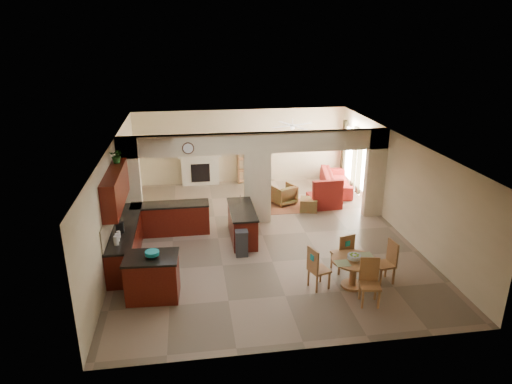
{
  "coord_description": "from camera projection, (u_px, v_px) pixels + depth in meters",
  "views": [
    {
      "loc": [
        -1.96,
        -11.81,
        5.67
      ],
      "look_at": [
        -0.14,
        0.3,
        1.23
      ],
      "focal_mm": 32.0,
      "sensor_mm": 36.0,
      "label": 1
    }
  ],
  "objects": [
    {
      "name": "partition_right_pier",
      "position": [
        375.0,
        173.0,
        14.15
      ],
      "size": [
        0.6,
        0.25,
        2.8
      ],
      "primitive_type": "cube",
      "color": "beige",
      "rests_on": "floor"
    },
    {
      "name": "chaise",
      "position": [
        324.0,
        201.0,
        15.25
      ],
      "size": [
        1.05,
        0.88,
        0.41
      ],
      "primitive_type": "cube",
      "rotation": [
        0.0,
        0.0,
        0.05
      ],
      "color": "maroon",
      "rests_on": "floor"
    },
    {
      "name": "wall_front",
      "position": [
        308.0,
        284.0,
        8.06
      ],
      "size": [
        8.0,
        0.0,
        8.0
      ],
      "primitive_type": "plane",
      "rotation": [
        -1.57,
        0.0,
        0.0
      ],
      "color": "beige",
      "rests_on": "floor"
    },
    {
      "name": "plant",
      "position": [
        117.0,
        156.0,
        11.7
      ],
      "size": [
        0.39,
        0.35,
        0.38
      ],
      "primitive_type": "imported",
      "rotation": [
        0.0,
        0.0,
        -0.14
      ],
      "color": "#144B15",
      "rests_on": "upper_cabinets"
    },
    {
      "name": "drape_a_left",
      "position": [
        373.0,
        172.0,
        14.9
      ],
      "size": [
        0.1,
        0.28,
        2.3
      ],
      "primitive_type": "cube",
      "color": "#43251B",
      "rests_on": "wall_right"
    },
    {
      "name": "ceiling_fan",
      "position": [
        292.0,
        125.0,
        15.31
      ],
      "size": [
        1.0,
        1.0,
        0.1
      ],
      "primitive_type": "cylinder",
      "color": "white",
      "rests_on": "ceiling"
    },
    {
      "name": "kitchen_island",
      "position": [
        153.0,
        277.0,
        10.0
      ],
      "size": [
        1.21,
        0.9,
        1.01
      ],
      "rotation": [
        0.0,
        0.0,
        -0.06
      ],
      "color": "#410C07",
      "rests_on": "floor"
    },
    {
      "name": "partition_header",
      "position": [
        257.0,
        143.0,
        13.26
      ],
      "size": [
        8.0,
        0.25,
        0.6
      ],
      "primitive_type": "cube",
      "color": "beige",
      "rests_on": "partition_center_pier"
    },
    {
      "name": "sofa",
      "position": [
        336.0,
        181.0,
        16.76
      ],
      "size": [
        2.56,
        1.39,
        0.71
      ],
      "primitive_type": "imported",
      "rotation": [
        0.0,
        0.0,
        1.38
      ],
      "color": "maroon",
      "rests_on": "floor"
    },
    {
      "name": "window_b",
      "position": [
        350.0,
        154.0,
        17.04
      ],
      "size": [
        0.02,
        0.9,
        1.9
      ],
      "primitive_type": "cube",
      "color": "white",
      "rests_on": "wall_right"
    },
    {
      "name": "floor",
      "position": [
        262.0,
        235.0,
        13.18
      ],
      "size": [
        10.0,
        10.0,
        0.0
      ],
      "primitive_type": "plane",
      "color": "#846F5B",
      "rests_on": "ground"
    },
    {
      "name": "peninsula",
      "position": [
        242.0,
        224.0,
        12.84
      ],
      "size": [
        0.7,
        1.85,
        0.91
      ],
      "color": "#410C07",
      "rests_on": "floor"
    },
    {
      "name": "wall_back",
      "position": [
        241.0,
        146.0,
        17.35
      ],
      "size": [
        8.0,
        0.0,
        8.0
      ],
      "primitive_type": "plane",
      "rotation": [
        1.57,
        0.0,
        0.0
      ],
      "color": "beige",
      "rests_on": "floor"
    },
    {
      "name": "wall_left",
      "position": [
        115.0,
        197.0,
        12.15
      ],
      "size": [
        0.0,
        10.0,
        10.0
      ],
      "primitive_type": "plane",
      "rotation": [
        1.57,
        0.0,
        1.57
      ],
      "color": "beige",
      "rests_on": "floor"
    },
    {
      "name": "upper_cabinets",
      "position": [
        116.0,
        188.0,
        11.25
      ],
      "size": [
        0.35,
        2.4,
        0.9
      ],
      "primitive_type": "cube",
      "color": "#410C07",
      "rests_on": "wall_left"
    },
    {
      "name": "partition_left_pier",
      "position": [
        130.0,
        185.0,
        13.12
      ],
      "size": [
        0.6,
        0.25,
        2.8
      ],
      "primitive_type": "cube",
      "color": "beige",
      "rests_on": "floor"
    },
    {
      "name": "chair_west",
      "position": [
        316.0,
        267.0,
        10.33
      ],
      "size": [
        0.53,
        0.53,
        1.02
      ],
      "rotation": [
        0.0,
        0.0,
        1.9
      ],
      "color": "olive",
      "rests_on": "floor"
    },
    {
      "name": "armchair",
      "position": [
        284.0,
        194.0,
        15.44
      ],
      "size": [
        0.94,
        0.95,
        0.67
      ],
      "primitive_type": "imported",
      "rotation": [
        0.0,
        0.0,
        3.54
      ],
      "color": "maroon",
      "rests_on": "floor"
    },
    {
      "name": "drape_a_right",
      "position": [
        360.0,
        162.0,
        16.02
      ],
      "size": [
        0.1,
        0.28,
        2.3
      ],
      "primitive_type": "cube",
      "color": "#43251B",
      "rests_on": "wall_right"
    },
    {
      "name": "teal_bowl",
      "position": [
        152.0,
        254.0,
        9.77
      ],
      "size": [
        0.3,
        0.3,
        0.14
      ],
      "primitive_type": "cylinder",
      "color": "teal",
      "rests_on": "kitchen_island"
    },
    {
      "name": "wall_clock",
      "position": [
        188.0,
        148.0,
        12.86
      ],
      "size": [
        0.34,
        0.03,
        0.34
      ],
      "primitive_type": "cylinder",
      "rotation": [
        1.57,
        0.0,
        0.0
      ],
      "color": "#452717",
      "rests_on": "partition_header"
    },
    {
      "name": "ceiling",
      "position": [
        263.0,
        141.0,
        12.23
      ],
      "size": [
        10.0,
        10.0,
        0.0
      ],
      "primitive_type": "plane",
      "rotation": [
        3.14,
        0.0,
        0.0
      ],
      "color": "white",
      "rests_on": "wall_back"
    },
    {
      "name": "drape_b_left",
      "position": [
        355.0,
        158.0,
        16.48
      ],
      "size": [
        0.1,
        0.28,
        2.3
      ],
      "primitive_type": "cube",
      "color": "#43251B",
      "rests_on": "wall_right"
    },
    {
      "name": "partition_center_pier",
      "position": [
        257.0,
        188.0,
        13.74
      ],
      "size": [
        0.8,
        0.25,
        2.2
      ],
      "primitive_type": "cube",
      "color": "beige",
      "rests_on": "floor"
    },
    {
      "name": "drape_b_right",
      "position": [
        344.0,
        150.0,
        17.6
      ],
      "size": [
        0.1,
        0.28,
        2.3
      ],
      "primitive_type": "cube",
      "color": "#43251B",
      "rests_on": "wall_right"
    },
    {
      "name": "ottoman",
      "position": [
        309.0,
        204.0,
        14.92
      ],
      "size": [
        0.69,
        0.69,
        0.4
      ],
      "primitive_type": "cube",
      "rotation": [
        0.0,
        0.0,
        -0.29
      ],
      "color": "maroon",
      "rests_on": "floor"
    },
    {
      "name": "dining_table",
      "position": [
        354.0,
        268.0,
        10.43
      ],
      "size": [
        1.03,
        1.03,
        0.7
      ],
      "color": "olive",
      "rests_on": "floor"
    },
    {
      "name": "fireplace",
      "position": [
        200.0,
        169.0,
        17.24
      ],
      "size": [
        1.6,
        0.35,
        1.2
      ],
      "color": "beige",
      "rests_on": "floor"
    },
    {
      "name": "chair_east",
      "position": [
        388.0,
        260.0,
        10.63
      ],
      "size": [
        0.47,
        0.47,
        1.02
      ],
      "rotation": [
        0.0,
        0.0,
        4.84
      ],
      "color": "olive",
      "rests_on": "floor"
    },
    {
      "name": "window_a",
      "position": [
        367.0,
        167.0,
        15.46
      ],
      "size": [
        0.02,
        0.9,
        1.9
      ],
      "primitive_type": "cube",
      "color": "white",
      "rests_on": "wall_right"
    },
    {
      "name": "wall_right",
      "position": [
        398.0,
        183.0,
        13.26
      ],
      "size": [
        0.0,
        10.0,
        10.0
      ],
      "primitive_type": "plane",
      "rotation": [
        1.57,
        0.0,
        -1.57
      ],
      "color": "beige",
      "rests_on": "floor"
    },
    {
      "name": "kitchen_counter",
      "position": [
        145.0,
        231.0,
        12.34
      ],
      "size": [
        2.52,
        3.29,
        1.48
      ],
      "color": "#410C07",
      "rests_on": "floor"
    },
    {
      "name": "chair_north",
      "position": [
        344.0,
        251.0,
        11.04
      ],
      "size": [
        0.51,
        0.51,
        1.02
      ],
      "rotation": [
        0.0,
        0.0,
        3.4
      ],
      "color": "olive",
      "rests_on": "floor"
    },
    {
      "name": "glazed_door",
      "position": [
        358.0,
        164.0,
        16.31
      ],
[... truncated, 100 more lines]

